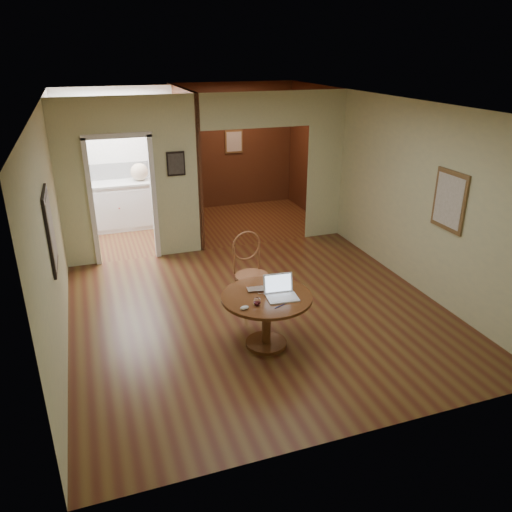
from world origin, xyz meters
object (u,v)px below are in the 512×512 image
object	(u,v)px
open_laptop	(280,291)
dining_table	(266,309)
chair	(250,267)
closed_laptop	(261,291)

from	to	relation	value
open_laptop	dining_table	bearing A→B (deg)	160.70
dining_table	open_laptop	bearing A→B (deg)	-24.58
chair	closed_laptop	size ratio (longest dim) A/B	3.52
chair	open_laptop	bearing A→B (deg)	-95.63
chair	closed_laptop	distance (m)	0.90
open_laptop	closed_laptop	world-z (taller)	open_laptop
dining_table	open_laptop	xyz separation A→B (m)	(0.15, -0.07, 0.24)
open_laptop	closed_laptop	bearing A→B (deg)	138.61
chair	open_laptop	world-z (taller)	chair
closed_laptop	open_laptop	bearing A→B (deg)	-39.46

